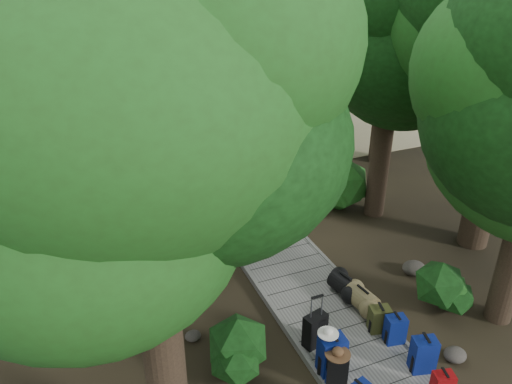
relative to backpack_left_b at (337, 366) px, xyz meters
name	(u,v)px	position (x,y,z in m)	size (l,w,h in m)	color
ground	(285,266)	(0.74, 3.57, -0.45)	(120.00, 120.00, 0.00)	#322919
sand_beach	(148,94)	(0.74, 19.57, -0.44)	(40.00, 22.00, 0.02)	tan
boardwalk	(268,243)	(0.74, 4.57, -0.39)	(2.00, 12.00, 0.12)	gray
backpack_left_b	(337,366)	(0.00, 0.00, 0.00)	(0.36, 0.26, 0.67)	black
backpack_left_c	(332,353)	(0.03, 0.22, 0.09)	(0.45, 0.32, 0.84)	navy
backpack_right_b	(424,353)	(1.54, -0.35, 0.04)	(0.41, 0.29, 0.75)	navy
backpack_right_c	(395,328)	(1.52, 0.41, -0.02)	(0.37, 0.26, 0.63)	navy
backpack_right_d	(380,318)	(1.43, 0.78, -0.04)	(0.39, 0.28, 0.59)	#383D1A
duffel_right_khaki	(362,299)	(1.49, 1.47, -0.11)	(0.45, 0.67, 0.45)	olive
duffel_right_black	(345,285)	(1.42, 2.02, -0.12)	(0.42, 0.67, 0.42)	black
suitcase_on_boardwalk	(315,330)	(0.08, 0.92, 0.01)	(0.44, 0.24, 0.68)	black
lone_suitcase_on_sand	(199,140)	(1.05, 11.57, -0.13)	(0.39, 0.22, 0.61)	black
hat_brown	(338,351)	(-0.03, -0.04, 0.40)	(0.44, 0.44, 0.13)	#51351E
hat_white	(328,331)	(-0.04, 0.28, 0.57)	(0.37, 0.37, 0.12)	silver
kayak	(76,140)	(-3.15, 13.83, -0.29)	(0.62, 2.82, 0.28)	#B00F11
sun_lounger	(263,118)	(4.33, 13.16, -0.15)	(0.57, 1.76, 0.57)	silver
tree_right_c	(390,76)	(4.20, 4.94, 3.47)	(4.53, 4.53, 7.84)	black
tree_right_e	(314,29)	(5.28, 10.91, 3.70)	(4.62, 4.62, 8.31)	black
tree_right_f	(324,2)	(7.01, 13.34, 4.29)	(5.31, 5.31, 9.48)	black
tree_left_a	(150,234)	(-2.92, -0.26, 3.49)	(4.73, 4.73, 7.88)	black
tree_left_b	(9,97)	(-4.34, 3.77, 4.18)	(5.15, 5.15, 9.27)	black
tree_left_c	(61,84)	(-3.46, 6.27, 3.71)	(4.79, 4.79, 8.33)	black
tree_back_a	(105,8)	(-0.90, 18.57, 3.86)	(4.98, 4.98, 8.62)	black
tree_back_d	(16,18)	(-4.52, 18.67, 3.62)	(4.88, 4.88, 8.14)	black
palm_right_a	(301,57)	(4.18, 9.69, 3.03)	(4.09, 4.09, 6.97)	#153F11
palm_right_b	(272,2)	(5.39, 14.76, 4.22)	(4.84, 4.84, 9.35)	#153F11
palm_right_c	(220,38)	(3.49, 16.04, 2.69)	(3.96, 3.96, 6.29)	#153F11
palm_left_a	(33,86)	(-4.17, 10.63, 2.67)	(3.93, 3.93, 6.25)	#153F11
rock_left_b	(193,336)	(-1.97, 2.04, -0.37)	(0.32, 0.29, 0.17)	#4C473F
rock_left_c	(210,276)	(-1.07, 3.71, -0.33)	(0.46, 0.41, 0.25)	#4C473F
rock_left_d	(170,218)	(-1.25, 6.76, -0.38)	(0.27, 0.25, 0.15)	#4C473F
rock_right_a	(455,355)	(2.35, -0.33, -0.34)	(0.43, 0.39, 0.24)	#4C473F
rock_right_b	(414,268)	(3.38, 2.14, -0.30)	(0.55, 0.49, 0.30)	#4C473F
rock_right_c	(321,212)	(2.76, 5.41, -0.36)	(0.33, 0.30, 0.18)	#4C473F
rock_right_d	(316,177)	(3.68, 7.42, -0.29)	(0.59, 0.53, 0.32)	#4C473F
shrub_left_a	(237,358)	(-1.53, 0.78, 0.07)	(1.16, 1.16, 1.04)	#1E4D17
shrub_left_b	(190,241)	(-1.21, 4.84, -0.02)	(0.96, 0.96, 0.87)	#1E4D17
shrub_left_c	(133,193)	(-2.05, 7.76, 0.09)	(1.22, 1.22, 1.09)	#1E4D17
shrub_right_a	(448,291)	(3.15, 0.85, 0.05)	(1.12, 1.12, 1.00)	#1E4D17
shrub_right_b	(338,186)	(3.43, 5.68, 0.22)	(1.49, 1.49, 1.34)	#1E4D17
shrub_right_c	(258,155)	(2.49, 9.36, -0.10)	(0.78, 0.78, 0.70)	#1E4D17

